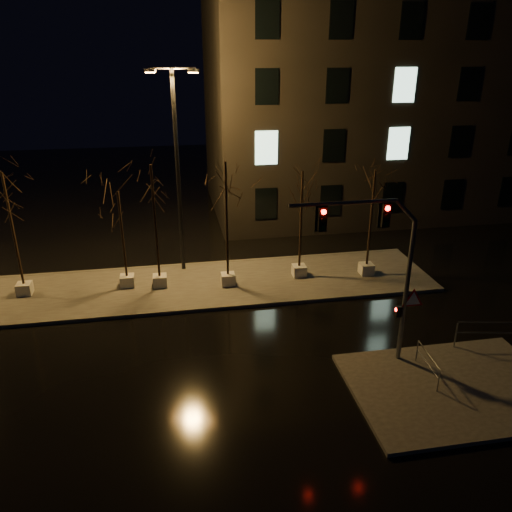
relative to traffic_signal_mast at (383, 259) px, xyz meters
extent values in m
plane|color=black|center=(-5.34, 1.60, -4.17)|extent=(90.00, 90.00, 0.00)
cube|color=#3F3D38|center=(-5.34, 7.60, -4.10)|extent=(22.00, 5.00, 0.15)
cube|color=#3F3D38|center=(2.16, -1.90, -4.10)|extent=(7.00, 5.00, 0.15)
cube|color=black|center=(8.66, 19.60, 3.33)|extent=(25.00, 12.00, 15.00)
cube|color=beige|center=(-13.84, 7.89, -3.75)|extent=(0.65, 0.65, 0.55)
cylinder|color=black|center=(-13.84, 7.89, -0.88)|extent=(0.11, 0.11, 5.18)
cube|color=beige|center=(-9.20, 7.94, -3.75)|extent=(0.65, 0.65, 0.55)
cylinder|color=black|center=(-9.20, 7.94, -1.41)|extent=(0.11, 0.11, 4.14)
cube|color=beige|center=(-7.65, 7.67, -3.75)|extent=(0.65, 0.65, 0.55)
cylinder|color=black|center=(-7.65, 7.67, -0.81)|extent=(0.11, 0.11, 5.34)
cube|color=beige|center=(-4.41, 7.28, -3.75)|extent=(0.65, 0.65, 0.55)
cylinder|color=black|center=(-4.41, 7.28, -0.75)|extent=(0.11, 0.11, 5.44)
cube|color=beige|center=(-0.78, 7.66, -3.75)|extent=(0.65, 0.65, 0.55)
cylinder|color=black|center=(-0.78, 7.66, -1.09)|extent=(0.11, 0.11, 4.76)
cube|color=beige|center=(2.62, 7.29, -3.75)|extent=(0.65, 0.65, 0.55)
cylinder|color=black|center=(2.62, 7.29, -1.08)|extent=(0.11, 0.11, 4.79)
cylinder|color=#585B60|center=(0.99, 0.01, -1.36)|extent=(0.16, 0.16, 5.32)
cylinder|color=#585B60|center=(-1.52, 0.00, 2.04)|extent=(3.55, 0.14, 0.12)
cube|color=black|center=(-0.07, 0.00, 1.55)|extent=(0.27, 0.20, 0.80)
cube|color=black|center=(-2.20, 0.00, 1.55)|extent=(0.27, 0.20, 0.80)
cube|color=black|center=(0.80, 0.01, -2.07)|extent=(0.20, 0.16, 0.40)
cone|color=red|center=(1.26, -0.04, -1.63)|extent=(0.92, 0.03, 0.92)
sphere|color=#FF0C07|center=(0.99, 0.01, 1.82)|extent=(0.16, 0.16, 0.16)
cylinder|color=black|center=(-6.46, 9.55, 0.86)|extent=(0.20, 0.20, 9.76)
cylinder|color=black|center=(-6.46, 9.55, 5.74)|extent=(2.11, 0.61, 0.10)
cube|color=orange|center=(-7.41, 9.79, 5.59)|extent=(0.54, 0.38, 0.20)
cube|color=orange|center=(-5.52, 9.31, 5.59)|extent=(0.54, 0.38, 0.20)
cylinder|color=#585B60|center=(3.44, 0.34, -3.51)|extent=(0.06, 0.06, 1.02)
cylinder|color=#585B60|center=(4.66, 0.10, -2.95)|extent=(2.46, 0.53, 0.05)
cylinder|color=#585B60|center=(4.66, 0.10, -3.40)|extent=(2.46, 0.53, 0.05)
cylinder|color=#585B60|center=(1.44, -2.07, -3.62)|extent=(0.04, 0.04, 0.81)
cylinder|color=#585B60|center=(1.56, -0.28, -3.62)|extent=(0.04, 0.04, 0.81)
cylinder|color=#585B60|center=(1.50, -1.17, -3.17)|extent=(0.16, 1.79, 0.04)
cylinder|color=#585B60|center=(1.50, -1.17, -3.53)|extent=(0.16, 1.79, 0.04)
camera|label=1|loc=(-6.87, -14.41, 6.52)|focal=35.00mm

